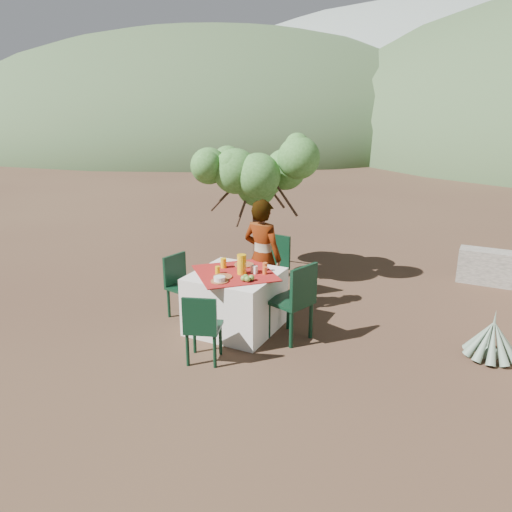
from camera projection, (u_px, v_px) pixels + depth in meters
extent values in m
plane|color=#3A241A|center=(236.00, 332.00, 6.35)|extent=(160.00, 160.00, 0.00)
cube|color=white|center=(235.00, 301.00, 6.36)|extent=(1.02, 1.02, 0.75)
cube|color=maroon|center=(235.00, 273.00, 6.25)|extent=(1.30, 1.30, 0.01)
cylinder|color=black|center=(253.00, 286.00, 7.28)|extent=(0.05, 0.05, 0.47)
cylinder|color=black|center=(274.00, 291.00, 7.09)|extent=(0.05, 0.05, 0.47)
cylinder|color=black|center=(266.00, 279.00, 7.57)|extent=(0.05, 0.05, 0.47)
cylinder|color=black|center=(286.00, 283.00, 7.38)|extent=(0.05, 0.05, 0.47)
cube|color=black|center=(270.00, 270.00, 7.26)|extent=(0.49, 0.49, 0.04)
cube|color=black|center=(277.00, 250.00, 7.34)|extent=(0.44, 0.09, 0.46)
cylinder|color=black|center=(220.00, 338.00, 5.74)|extent=(0.04, 0.04, 0.41)
cylinder|color=black|center=(195.00, 337.00, 5.78)|extent=(0.04, 0.04, 0.41)
cylinder|color=black|center=(215.00, 351.00, 5.45)|extent=(0.04, 0.04, 0.41)
cylinder|color=black|center=(188.00, 349.00, 5.49)|extent=(0.04, 0.04, 0.41)
cube|color=black|center=(204.00, 327.00, 5.56)|extent=(0.48, 0.48, 0.04)
cube|color=black|center=(199.00, 316.00, 5.33)|extent=(0.37, 0.16, 0.40)
cylinder|color=black|center=(186.00, 308.00, 6.56)|extent=(0.04, 0.04, 0.42)
cylinder|color=black|center=(202.00, 301.00, 6.80)|extent=(0.04, 0.04, 0.42)
cylinder|color=black|center=(169.00, 303.00, 6.74)|extent=(0.04, 0.04, 0.42)
cylinder|color=black|center=(185.00, 296.00, 6.99)|extent=(0.04, 0.04, 0.42)
cube|color=black|center=(185.00, 287.00, 6.71)|extent=(0.46, 0.46, 0.04)
cube|color=black|center=(175.00, 269.00, 6.75)|extent=(0.11, 0.39, 0.41)
cylinder|color=black|center=(288.00, 311.00, 6.38)|extent=(0.05, 0.05, 0.49)
cylinder|color=black|center=(269.00, 320.00, 6.13)|extent=(0.05, 0.05, 0.49)
cylinder|color=black|center=(311.00, 320.00, 6.14)|extent=(0.05, 0.05, 0.49)
cylinder|color=black|center=(291.00, 329.00, 5.89)|extent=(0.05, 0.05, 0.49)
cube|color=black|center=(290.00, 301.00, 6.06)|extent=(0.57, 0.57, 0.04)
cube|color=black|center=(304.00, 286.00, 5.85)|extent=(0.18, 0.45, 0.48)
imported|color=#8C6651|center=(262.00, 257.00, 6.76)|extent=(0.63, 0.46, 1.59)
cylinder|color=#432C21|center=(257.00, 234.00, 8.02)|extent=(0.13, 0.13, 1.54)
sphere|color=#336726|center=(257.00, 186.00, 7.79)|extent=(0.66, 0.66, 0.66)
sphere|color=#336726|center=(293.00, 178.00, 7.49)|extent=(0.62, 0.62, 0.62)
sphere|color=#336726|center=(229.00, 176.00, 8.09)|extent=(0.57, 0.57, 0.57)
sphere|color=#336726|center=(279.00, 168.00, 8.20)|extent=(0.59, 0.59, 0.59)
sphere|color=#336726|center=(243.00, 188.00, 7.29)|extent=(0.53, 0.53, 0.53)
sphere|color=gray|center=(490.00, 354.00, 5.73)|extent=(0.20, 0.20, 0.20)
cone|color=gray|center=(493.00, 333.00, 5.65)|extent=(0.11, 0.11, 0.58)
cone|color=gray|center=(504.00, 339.00, 5.66)|extent=(0.34, 0.21, 0.50)
cone|color=gray|center=(499.00, 336.00, 5.74)|extent=(0.24, 0.33, 0.51)
cone|color=gray|center=(491.00, 334.00, 5.78)|extent=(0.13, 0.35, 0.49)
cone|color=gray|center=(484.00, 334.00, 5.79)|extent=(0.28, 0.30, 0.51)
cone|color=gray|center=(480.00, 335.00, 5.75)|extent=(0.35, 0.17, 0.49)
cone|color=gray|center=(480.00, 338.00, 5.68)|extent=(0.34, 0.21, 0.50)
cone|color=gray|center=(485.00, 342.00, 5.60)|extent=(0.24, 0.33, 0.51)
cone|color=gray|center=(493.00, 344.00, 5.55)|extent=(0.13, 0.35, 0.49)
cone|color=gray|center=(500.00, 344.00, 5.55)|extent=(0.28, 0.30, 0.51)
cone|color=gray|center=(504.00, 342.00, 5.59)|extent=(0.35, 0.17, 0.49)
ellipsoid|color=#3B522E|center=(220.00, 138.00, 39.67)|extent=(40.00, 40.00, 16.00)
ellipsoid|color=gray|center=(442.00, 129.00, 52.42)|extent=(60.00, 60.00, 24.00)
cylinder|color=brown|center=(244.00, 265.00, 6.53)|extent=(0.26, 0.26, 0.01)
cylinder|color=brown|center=(223.00, 277.00, 6.08)|extent=(0.24, 0.24, 0.01)
cylinder|color=#EEAD0F|center=(223.00, 263.00, 6.41)|extent=(0.08, 0.08, 0.12)
cylinder|color=#EEAD0F|center=(218.00, 270.00, 6.19)|extent=(0.06, 0.06, 0.10)
cylinder|color=#EEAD0F|center=(242.00, 264.00, 6.16)|extent=(0.11, 0.11, 0.25)
cylinder|color=brown|center=(220.00, 281.00, 5.93)|extent=(0.21, 0.21, 0.01)
cylinder|color=white|center=(220.00, 279.00, 5.92)|extent=(0.14, 0.14, 0.05)
cylinder|color=#D25D25|center=(265.00, 270.00, 6.18)|extent=(0.06, 0.06, 0.09)
cylinder|color=#D25D25|center=(265.00, 266.00, 6.32)|extent=(0.06, 0.06, 0.10)
cube|color=white|center=(254.00, 269.00, 6.20)|extent=(0.09, 0.07, 0.10)
sphere|color=olive|center=(246.00, 277.00, 5.98)|extent=(0.07, 0.07, 0.07)
sphere|color=olive|center=(251.00, 278.00, 5.95)|extent=(0.07, 0.07, 0.07)
sphere|color=olive|center=(247.00, 279.00, 5.91)|extent=(0.07, 0.07, 0.07)
sphere|color=olive|center=(244.00, 278.00, 5.93)|extent=(0.07, 0.07, 0.07)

